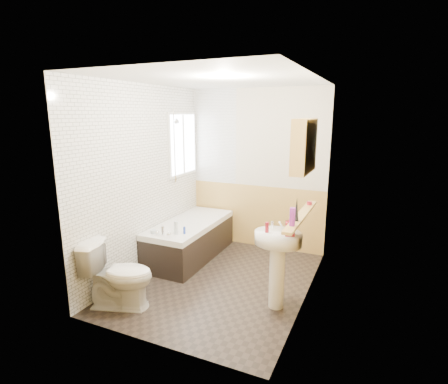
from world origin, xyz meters
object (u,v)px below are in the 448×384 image
at_px(pine_shelf, 301,216).
at_px(medicine_cabinet, 304,146).
at_px(toilet, 119,275).
at_px(sink, 278,254).
at_px(bathtub, 190,238).

distance_m(pine_shelf, medicine_cabinet, 0.75).
distance_m(toilet, pine_shelf, 2.11).
xyz_separation_m(sink, medicine_cabinet, (0.17, 0.26, 1.16)).
height_order(toilet, sink, sink).
distance_m(bathtub, medicine_cabinet, 2.37).
bearing_deg(toilet, pine_shelf, -82.14).
bearing_deg(pine_shelf, sink, -138.43).
bearing_deg(bathtub, medicine_cabinet, -18.04).
height_order(bathtub, medicine_cabinet, medicine_cabinet).
height_order(sink, pine_shelf, pine_shelf).
bearing_deg(medicine_cabinet, toilet, -151.34).
height_order(bathtub, toilet, toilet).
relative_size(sink, pine_shelf, 0.77).
bearing_deg(pine_shelf, bathtub, 159.71).
distance_m(bathtub, pine_shelf, 2.03).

